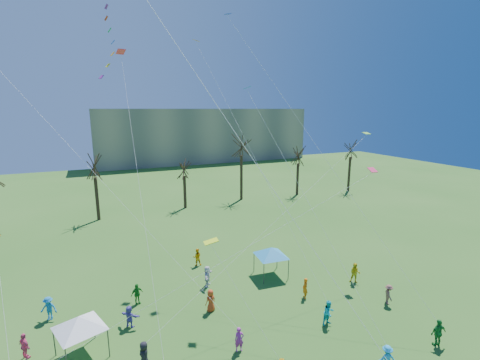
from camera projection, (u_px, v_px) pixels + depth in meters
name	position (u px, v px, depth m)	size (l,w,h in m)	color
distant_building	(204.00, 135.00, 97.47)	(60.00, 14.00, 15.00)	gray
bare_tree_row	(192.00, 163.00, 50.17)	(68.86, 8.86, 11.70)	black
big_box_kite	(117.00, 17.00, 17.37)	(6.55, 6.10, 26.04)	red
canopy_tent_white	(79.00, 323.00, 20.13)	(3.46, 3.46, 2.75)	#3F3F44
canopy_tent_blue	(271.00, 252.00, 30.14)	(3.63, 3.63, 2.74)	#3F3F44
festival_crowd	(219.00, 318.00, 22.99)	(26.06, 18.25, 1.84)	red
small_kites_aloft	(212.00, 130.00, 24.18)	(29.56, 18.86, 32.92)	orange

